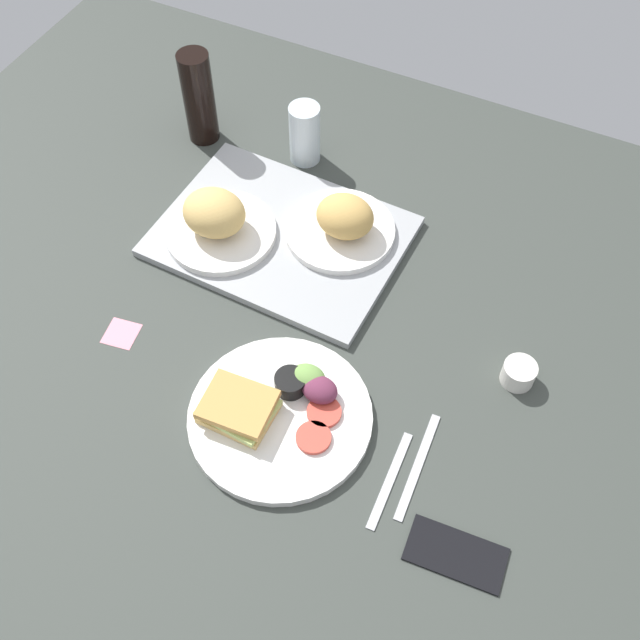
# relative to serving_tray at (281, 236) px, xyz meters

# --- Properties ---
(ground_plane) EXTENTS (1.90, 1.50, 0.03)m
(ground_plane) POSITION_rel_serving_tray_xyz_m (0.14, -0.19, -0.02)
(ground_plane) COLOR #383D38
(serving_tray) EXTENTS (0.46, 0.35, 0.02)m
(serving_tray) POSITION_rel_serving_tray_xyz_m (0.00, 0.00, 0.00)
(serving_tray) COLOR #9EA0A3
(serving_tray) RESTS_ON ground_plane
(bread_plate_near) EXTENTS (0.21, 0.21, 0.10)m
(bread_plate_near) POSITION_rel_serving_tray_xyz_m (-0.11, -0.05, 0.04)
(bread_plate_near) COLOR white
(bread_plate_near) RESTS_ON serving_tray
(bread_plate_far) EXTENTS (0.21, 0.21, 0.09)m
(bread_plate_far) POSITION_rel_serving_tray_xyz_m (0.11, 0.05, 0.04)
(bread_plate_far) COLOR white
(bread_plate_far) RESTS_ON serving_tray
(plate_with_salad) EXTENTS (0.30, 0.30, 0.05)m
(plate_with_salad) POSITION_rel_serving_tray_xyz_m (0.17, -0.34, 0.01)
(plate_with_salad) COLOR white
(plate_with_salad) RESTS_ON ground_plane
(drinking_glass) EXTENTS (0.06, 0.06, 0.13)m
(drinking_glass) POSITION_rel_serving_tray_xyz_m (-0.06, 0.22, 0.06)
(drinking_glass) COLOR silver
(drinking_glass) RESTS_ON ground_plane
(soda_bottle) EXTENTS (0.06, 0.06, 0.20)m
(soda_bottle) POSITION_rel_serving_tray_xyz_m (-0.28, 0.19, 0.09)
(soda_bottle) COLOR black
(soda_bottle) RESTS_ON ground_plane
(espresso_cup) EXTENTS (0.06, 0.06, 0.04)m
(espresso_cup) POSITION_rel_serving_tray_xyz_m (0.50, -0.10, 0.01)
(espresso_cup) COLOR silver
(espresso_cup) RESTS_ON ground_plane
(fork) EXTENTS (0.02, 0.17, 0.01)m
(fork) POSITION_rel_serving_tray_xyz_m (0.38, -0.36, -0.01)
(fork) COLOR #B7B7BC
(fork) RESTS_ON ground_plane
(knife) EXTENTS (0.02, 0.19, 0.01)m
(knife) POSITION_rel_serving_tray_xyz_m (0.41, -0.32, -0.01)
(knife) COLOR #B7B7BC
(knife) RESTS_ON ground_plane
(cell_phone) EXTENTS (0.15, 0.08, 0.01)m
(cell_phone) POSITION_rel_serving_tray_xyz_m (0.51, -0.43, -0.00)
(cell_phone) COLOR black
(cell_phone) RESTS_ON ground_plane
(sticky_note) EXTENTS (0.06, 0.06, 0.00)m
(sticky_note) POSITION_rel_serving_tray_xyz_m (-0.15, -0.31, -0.01)
(sticky_note) COLOR pink
(sticky_note) RESTS_ON ground_plane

